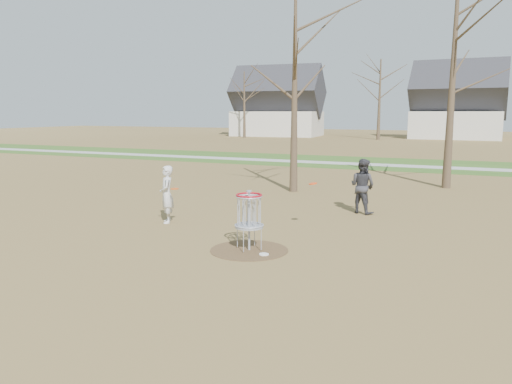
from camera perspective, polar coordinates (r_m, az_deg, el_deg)
ground at (r=11.50m, az=-0.79°, el=-6.67°), size 160.00×160.00×0.00m
green_band at (r=31.54m, az=15.52°, el=3.11°), size 160.00×8.00×0.01m
footpath at (r=30.55m, az=15.23°, el=2.96°), size 160.00×1.50×0.01m
dirt_circle at (r=11.50m, az=-0.79°, el=-6.65°), size 1.80×1.80×0.01m
player_standing at (r=14.37m, az=-10.17°, el=-0.27°), size 0.66×0.71×1.64m
player_throwing at (r=15.84m, az=12.06°, el=0.67°), size 1.01×0.90×1.71m
disc_grounded at (r=11.11m, az=0.91°, el=-7.13°), size 0.22×0.22×0.02m
discs_in_play at (r=13.47m, az=-1.20°, el=0.69°), size 3.88×1.24×0.26m
disc_golf_basket at (r=11.28m, az=-0.80°, el=-2.20°), size 0.64×0.64×1.35m
bare_trees at (r=45.96m, az=20.92°, el=11.31°), size 52.62×44.98×9.00m
houses_row at (r=62.59m, az=24.10°, el=8.71°), size 56.51×10.01×7.26m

